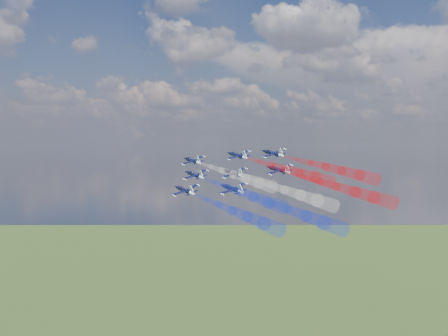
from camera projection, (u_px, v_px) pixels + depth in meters
The scene contains 16 objects.
jet_lead at pixel (192, 161), 186.12m from camera, with size 9.25×11.56×3.08m, color black, non-canonical shape.
trail_lead at pixel (234, 174), 167.22m from camera, with size 3.85×37.79×3.85m, color white, non-canonical shape.
jet_inner_left at pixel (195, 175), 172.01m from camera, with size 9.25×11.56×3.08m, color black, non-canonical shape.
trail_inner_left at pixel (240, 191), 153.11m from camera, with size 3.85×37.79×3.85m, color #1B33EA, non-canonical shape.
jet_inner_right at pixel (238, 155), 180.79m from camera, with size 9.25×11.56×3.08m, color black, non-canonical shape.
trail_inner_right at pixel (285, 169), 161.89m from camera, with size 3.85×37.79×3.85m, color red, non-canonical shape.
jet_outer_left at pixel (185, 190), 159.51m from camera, with size 9.25×11.56×3.08m, color black, non-canonical shape.
trail_outer_left at pixel (233, 210), 140.62m from camera, with size 3.85×37.79×3.85m, color #1B33EA, non-canonical shape.
jet_center_third at pixel (233, 173), 168.83m from camera, with size 9.25×11.56×3.08m, color black, non-canonical shape.
trail_center_third at pixel (285, 190), 149.93m from camera, with size 3.85×37.79×3.85m, color white, non-canonical shape.
jet_outer_right at pixel (273, 153), 177.90m from camera, with size 9.25×11.56×3.08m, color black, non-canonical shape.
trail_outer_right at pixel (326, 167), 159.00m from camera, with size 3.85×37.79×3.85m, color red, non-canonical shape.
jet_rear_left at pixel (232, 189), 155.74m from camera, with size 9.25×11.56×3.08m, color black, non-canonical shape.
trail_rear_left at pixel (288, 209), 136.85m from camera, with size 3.85×37.79×3.85m, color #1B33EA, non-canonical shape.
jet_rear_right at pixel (279, 170), 165.06m from camera, with size 9.25×11.56×3.08m, color black, non-canonical shape.
trail_rear_right at pixel (337, 187), 146.16m from camera, with size 3.85×37.79×3.85m, color red, non-canonical shape.
Camera 1 is at (86.99, -145.85, 147.10)m, focal length 42.72 mm.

